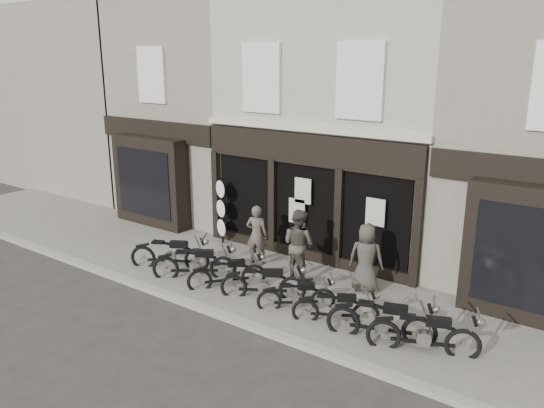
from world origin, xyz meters
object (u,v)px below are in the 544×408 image
Objects in this scene: motorcycle_7 at (424,337)px; motorcycle_1 at (195,266)px; motorcycle_0 at (171,257)px; man_left at (257,235)px; man_right at (366,258)px; motorcycle_3 at (264,286)px; motorcycle_2 at (228,276)px; advert_sign_post at (221,214)px; motorcycle_5 at (336,311)px; motorcycle_6 at (382,324)px; man_centre at (299,244)px; motorcycle_4 at (297,298)px.

motorcycle_1 is at bearing 158.11° from motorcycle_7.
man_left is at bearing 14.28° from motorcycle_0.
motorcycle_3 is at bearing 26.90° from man_right.
motorcycle_7 reaches higher than motorcycle_2.
advert_sign_post reaches higher than motorcycle_2.
motorcycle_0 is 5.47m from motorcycle_5.
motorcycle_1 is 4.65m from man_right.
motorcycle_5 is (4.39, 0.05, -0.06)m from motorcycle_1.
motorcycle_6 is 0.93m from motorcycle_7.
motorcycle_2 is 0.90× the size of man_centre.
man_centre reaches higher than motorcycle_3.
advert_sign_post is (-7.75, 2.60, 0.67)m from motorcycle_7.
motorcycle_3 is 1.12× the size of man_left.
man_right reaches higher than motorcycle_0.
man_left is at bearing 140.54° from motorcycle_7.
motorcycle_4 is at bearing 156.11° from motorcycle_7.
motorcycle_1 is 2.27m from motorcycle_3.
motorcycle_7 is 0.96× the size of advert_sign_post.
motorcycle_4 is 0.83× the size of man_centre.
man_right reaches higher than motorcycle_4.
man_centre is (1.58, -0.19, 0.10)m from man_left.
motorcycle_2 is at bearing -29.78° from motorcycle_0.
motorcycle_2 is 1.08× the size of motorcycle_4.
motorcycle_3 is 0.90× the size of motorcycle_7.
motorcycle_1 is 2.04m from man_left.
advert_sign_post reaches higher than man_centre.
motorcycle_6 is 5.20m from man_left.
motorcycle_0 reaches higher than motorcycle_3.
motorcycle_3 is (2.27, 0.11, -0.02)m from motorcycle_1.
motorcycle_5 is 1.01× the size of man_right.
motorcycle_0 is 1.08× the size of motorcycle_3.
motorcycle_6 is at bearing 0.13° from advert_sign_post.
advert_sign_post is at bearing 65.22° from motorcycle_0.
motorcycle_3 is 1.01× the size of man_centre.
motorcycle_0 is 1.17× the size of motorcycle_5.
motorcycle_2 is (2.18, -0.04, -0.04)m from motorcycle_0.
advert_sign_post is (-2.00, 0.74, 0.11)m from man_left.
motorcycle_0 is 6.65m from motorcycle_6.
man_right is (3.08, 1.88, 0.63)m from motorcycle_2.
motorcycle_3 is 4.35m from advert_sign_post.
advert_sign_post is (-3.57, 0.93, 0.02)m from man_centre.
motorcycle_5 is at bearing 156.55° from motorcycle_6.
man_left is (-5.75, 1.86, 0.56)m from motorcycle_7.
motorcycle_1 is at bearing 160.66° from motorcycle_6.
motorcycle_3 is at bearing -33.43° from motorcycle_1.
man_centre is (0.05, 1.52, 0.68)m from motorcycle_3.
motorcycle_6 reaches higher than motorcycle_3.
man_centre is at bearing 113.43° from motorcycle_5.
motorcycle_1 is 3.29m from motorcycle_4.
motorcycle_4 is 0.89× the size of man_right.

